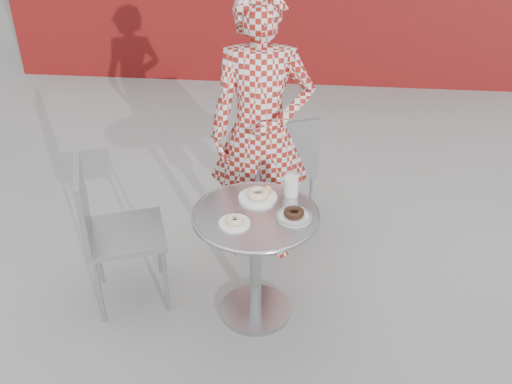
# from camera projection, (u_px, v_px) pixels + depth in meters

# --- Properties ---
(ground) EXTENTS (60.00, 60.00, 0.00)m
(ground) POSITION_uv_depth(u_px,v_px,m) (248.00, 306.00, 3.28)
(ground) COLOR #9D9A96
(ground) RESTS_ON ground
(bistro_table) EXTENTS (0.66, 0.66, 0.67)m
(bistro_table) POSITION_uv_depth(u_px,v_px,m) (256.00, 240.00, 2.98)
(bistro_table) COLOR silver
(bistro_table) RESTS_ON ground
(chair_far) EXTENTS (0.52, 0.52, 0.83)m
(chair_far) POSITION_uv_depth(u_px,v_px,m) (279.00, 189.00, 3.90)
(chair_far) COLOR #9B9DA2
(chair_far) RESTS_ON ground
(chair_left) EXTENTS (0.54, 0.53, 0.87)m
(chair_left) POSITION_uv_depth(u_px,v_px,m) (127.00, 259.00, 3.22)
(chair_left) COLOR #9B9DA2
(chair_left) RESTS_ON ground
(seated_person) EXTENTS (0.64, 0.44, 1.67)m
(seated_person) POSITION_uv_depth(u_px,v_px,m) (261.00, 132.00, 3.33)
(seated_person) COLOR maroon
(seated_person) RESTS_ON ground
(plate_far) EXTENTS (0.21, 0.21, 0.05)m
(plate_far) POSITION_uv_depth(u_px,v_px,m) (258.00, 195.00, 3.01)
(plate_far) COLOR white
(plate_far) RESTS_ON bistro_table
(plate_near) EXTENTS (0.16, 0.16, 0.04)m
(plate_near) POSITION_uv_depth(u_px,v_px,m) (234.00, 221.00, 2.81)
(plate_near) COLOR white
(plate_near) RESTS_ON bistro_table
(plate_checker) EXTENTS (0.18, 0.18, 0.05)m
(plate_checker) POSITION_uv_depth(u_px,v_px,m) (294.00, 215.00, 2.86)
(plate_checker) COLOR white
(plate_checker) RESTS_ON bistro_table
(milk_cup) EXTENTS (0.08, 0.08, 0.13)m
(milk_cup) POSITION_uv_depth(u_px,v_px,m) (291.00, 185.00, 3.02)
(milk_cup) COLOR white
(milk_cup) RESTS_ON bistro_table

